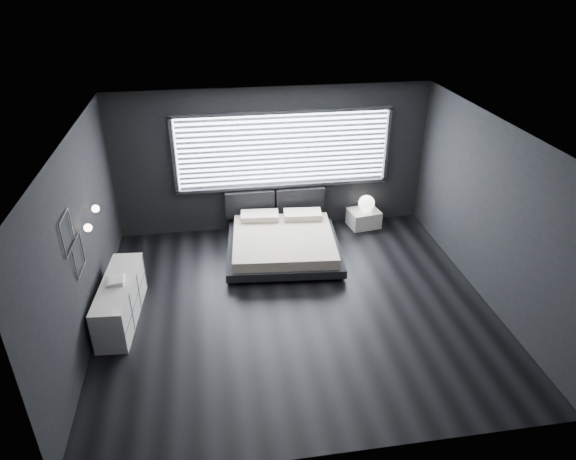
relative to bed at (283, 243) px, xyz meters
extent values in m
plane|color=black|center=(-0.03, -1.59, -0.24)|extent=(6.00, 6.00, 0.00)
plane|color=silver|center=(-0.03, -1.59, 2.56)|extent=(6.00, 6.00, 0.00)
cube|color=black|center=(-0.03, 1.16, 1.16)|extent=(6.00, 0.04, 2.80)
cube|color=black|center=(-0.03, -4.34, 1.16)|extent=(6.00, 0.04, 2.80)
cube|color=black|center=(-3.03, -1.59, 1.16)|extent=(0.04, 5.50, 2.80)
cube|color=black|center=(2.97, -1.59, 1.16)|extent=(0.04, 5.50, 2.80)
cube|color=white|center=(0.17, 1.14, 1.37)|extent=(4.00, 0.02, 1.38)
cube|color=#47474C|center=(-1.87, 1.11, 1.37)|extent=(0.06, 0.08, 1.48)
cube|color=#47474C|center=(2.21, 1.11, 1.37)|extent=(0.06, 0.08, 1.48)
cube|color=#47474C|center=(0.17, 1.11, 2.10)|extent=(4.14, 0.08, 0.06)
cube|color=#47474C|center=(0.17, 1.11, 0.64)|extent=(4.14, 0.08, 0.06)
cube|color=silver|center=(0.17, 1.08, 1.37)|extent=(3.94, 0.03, 1.32)
cube|color=black|center=(-0.50, 1.05, 0.33)|extent=(0.96, 0.16, 0.52)
cube|color=black|center=(0.50, 1.05, 0.33)|extent=(0.96, 0.16, 0.52)
cylinder|color=silver|center=(-2.98, -1.54, 1.36)|extent=(0.10, 0.02, 0.02)
sphere|color=#FFE5B7|center=(-2.91, -1.54, 1.36)|extent=(0.11, 0.11, 0.11)
cylinder|color=silver|center=(-2.98, -0.94, 1.36)|extent=(0.10, 0.02, 0.02)
sphere|color=#FFE5B7|center=(-2.91, -0.94, 1.36)|extent=(0.11, 0.11, 0.11)
cube|color=#47474C|center=(-3.00, -2.14, 1.84)|extent=(0.01, 0.46, 0.02)
cube|color=#47474C|center=(-3.00, -2.14, 1.38)|extent=(0.01, 0.46, 0.02)
cube|color=#47474C|center=(-3.00, -1.91, 1.61)|extent=(0.01, 0.02, 0.46)
cube|color=#47474C|center=(-3.00, -2.37, 1.61)|extent=(0.01, 0.02, 0.46)
cube|color=#47474C|center=(-3.00, -1.89, 1.37)|extent=(0.01, 0.46, 0.02)
cube|color=#47474C|center=(-3.00, -1.89, 0.91)|extent=(0.01, 0.46, 0.02)
cube|color=#47474C|center=(-3.00, -1.66, 1.14)|extent=(0.01, 0.02, 0.46)
cube|color=#47474C|center=(-3.00, -2.12, 1.14)|extent=(0.01, 0.02, 0.46)
cube|color=black|center=(-0.94, -0.74, -0.21)|extent=(0.12, 0.12, 0.07)
cube|color=black|center=(0.80, -0.89, -0.21)|extent=(0.12, 0.12, 0.07)
cube|color=black|center=(-0.80, 0.81, -0.21)|extent=(0.12, 0.12, 0.07)
cube|color=black|center=(0.93, 0.66, -0.21)|extent=(0.12, 0.12, 0.07)
cube|color=black|center=(0.00, -0.04, -0.10)|extent=(2.18, 2.10, 0.15)
cube|color=#B5A793|center=(0.00, -0.04, 0.07)|extent=(1.95, 1.95, 0.18)
cube|color=beige|center=(-0.35, 0.71, 0.22)|extent=(0.75, 0.45, 0.12)
cube|color=beige|center=(0.47, 0.64, 0.22)|extent=(0.75, 0.45, 0.12)
cube|color=silver|center=(1.77, 0.87, -0.07)|extent=(0.65, 0.57, 0.34)
sphere|color=white|center=(1.81, 0.86, 0.26)|extent=(0.32, 0.32, 0.32)
cube|color=silver|center=(-2.68, -1.49, 0.09)|extent=(0.58, 1.67, 0.66)
cube|color=#47474C|center=(-2.45, -1.50, 0.09)|extent=(0.13, 1.62, 0.64)
cube|color=silver|center=(-2.70, -1.48, 0.43)|extent=(0.25, 0.32, 0.04)
cube|color=silver|center=(-2.69, -1.50, 0.47)|extent=(0.24, 0.30, 0.03)
camera|label=1|loc=(-1.17, -8.03, 4.63)|focal=32.00mm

